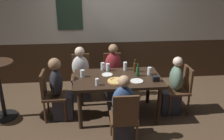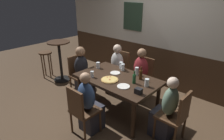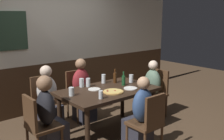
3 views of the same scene
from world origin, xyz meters
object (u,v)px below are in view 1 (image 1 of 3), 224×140
at_px(chair_head_east, 181,87).
at_px(person_mid_far, 113,76).
at_px(chair_left_far, 81,73).
at_px(person_mid_near, 123,113).
at_px(tumbler_short, 149,71).
at_px(side_bar_table, 0,86).
at_px(beer_bottle_brown, 135,67).
at_px(chair_mid_far, 113,72).
at_px(chair_head_west, 50,93).
at_px(person_head_east, 172,90).
at_px(beer_glass_half, 82,74).
at_px(condiment_caddy, 156,79).
at_px(pint_glass_amber, 108,68).
at_px(highball_clear, 97,82).
at_px(person_head_west, 60,93).
at_px(chair_mid_near, 124,117).
at_px(pint_glass_pale, 103,67).
at_px(pizza, 117,81).
at_px(person_left_far, 81,78).
at_px(tumbler_water, 125,66).
at_px(beer_bottle_green, 138,71).
at_px(dining_table, 117,82).
at_px(plate_white_large, 137,81).
at_px(plate_white_small, 107,75).

bearing_deg(chair_head_east, person_mid_far, 148.77).
relative_size(chair_left_far, person_mid_near, 0.81).
relative_size(person_mid_near, tumbler_short, 7.96).
bearing_deg(side_bar_table, beer_bottle_brown, 3.18).
bearing_deg(tumbler_short, person_mid_near, -126.58).
height_order(chair_mid_far, chair_head_west, same).
relative_size(person_head_east, beer_glass_half, 8.65).
bearing_deg(chair_head_east, tumbler_short, 172.98).
relative_size(chair_left_far, condiment_caddy, 8.00).
xyz_separation_m(beer_glass_half, pint_glass_amber, (0.46, 0.24, 0.01)).
xyz_separation_m(pint_glass_amber, condiment_caddy, (0.76, -0.55, -0.02)).
height_order(highball_clear, tumbler_short, tumbler_short).
height_order(chair_left_far, person_head_west, person_head_west).
height_order(chair_mid_near, pint_glass_amber, pint_glass_amber).
distance_m(beer_glass_half, tumbler_short, 1.19).
relative_size(chair_head_west, pint_glass_pale, 6.17).
relative_size(person_mid_far, beer_bottle_brown, 4.64).
bearing_deg(chair_mid_far, highball_clear, -107.33).
bearing_deg(pizza, chair_left_far, 121.04).
xyz_separation_m(person_left_far, highball_clear, (0.30, -1.01, 0.33)).
relative_size(person_head_east, person_head_west, 0.96).
distance_m(chair_left_far, tumbler_water, 1.05).
height_order(chair_head_west, beer_glass_half, chair_head_west).
height_order(chair_mid_near, side_bar_table, side_bar_table).
xyz_separation_m(chair_mid_near, beer_bottle_green, (0.36, 0.90, 0.33)).
height_order(dining_table, chair_mid_far, chair_mid_far).
relative_size(pizza, plate_white_large, 1.45).
distance_m(person_mid_near, beer_glass_half, 1.06).
relative_size(pint_glass_amber, side_bar_table, 0.13).
bearing_deg(pint_glass_amber, person_head_east, -15.77).
distance_m(chair_left_far, tumbler_short, 1.51).
distance_m(person_mid_far, tumbler_short, 0.92).
bearing_deg(person_mid_near, person_left_far, 115.17).
distance_m(person_head_west, plate_white_small, 0.89).
xyz_separation_m(chair_head_east, plate_white_small, (-1.34, 0.13, 0.25)).
xyz_separation_m(beer_glass_half, tumbler_short, (1.19, -0.01, 0.00)).
bearing_deg(chair_left_far, tumbler_water, -32.16).
distance_m(chair_mid_near, plate_white_large, 0.78).
bearing_deg(tumbler_short, person_left_far, 152.95).
height_order(pint_glass_amber, side_bar_table, side_bar_table).
bearing_deg(chair_head_east, dining_table, 180.00).
height_order(chair_mid_far, person_head_east, person_head_east).
height_order(highball_clear, pint_glass_amber, pint_glass_amber).
bearing_deg(condiment_caddy, beer_bottle_green, 137.33).
distance_m(highball_clear, condiment_caddy, 0.99).
height_order(person_mid_far, beer_glass_half, person_mid_far).
xyz_separation_m(pizza, tumbler_short, (0.62, 0.25, 0.05)).
distance_m(pizza, beer_bottle_green, 0.45).
distance_m(chair_mid_far, beer_bottle_green, 0.98).
distance_m(dining_table, chair_mid_near, 0.89).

